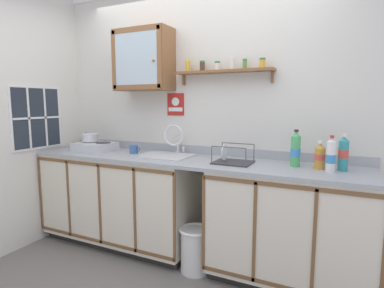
# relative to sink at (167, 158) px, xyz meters

# --- Properties ---
(floor) EXTENTS (6.16, 6.16, 0.00)m
(floor) POSITION_rel_sink_xyz_m (0.22, -0.44, -0.94)
(floor) COLOR slate
(floor) RESTS_ON ground
(back_wall) EXTENTS (3.76, 0.07, 2.66)m
(back_wall) POSITION_rel_sink_xyz_m (0.22, 0.29, 0.40)
(back_wall) COLOR silver
(back_wall) RESTS_ON ground
(side_wall_left) EXTENTS (0.05, 3.51, 2.66)m
(side_wall_left) POSITION_rel_sink_xyz_m (-1.39, -0.69, 0.39)
(side_wall_left) COLOR silver
(side_wall_left) RESTS_ON ground
(lower_cabinet_run) EXTENTS (1.64, 0.62, 0.92)m
(lower_cabinet_run) POSITION_rel_sink_xyz_m (-0.53, -0.04, -0.47)
(lower_cabinet_run) COLOR black
(lower_cabinet_run) RESTS_ON ground
(lower_cabinet_run_right) EXTENTS (1.26, 0.62, 0.92)m
(lower_cabinet_run_right) POSITION_rel_sink_xyz_m (1.16, -0.04, -0.47)
(lower_cabinet_run_right) COLOR black
(lower_cabinet_run_right) RESTS_ON ground
(countertop) EXTENTS (3.12, 0.65, 0.03)m
(countertop) POSITION_rel_sink_xyz_m (0.22, -0.04, 0.00)
(countertop) COLOR #9EA3A8
(countertop) RESTS_ON lower_cabinet_run
(backsplash) EXTENTS (3.12, 0.02, 0.08)m
(backsplash) POSITION_rel_sink_xyz_m (0.22, 0.26, 0.06)
(backsplash) COLOR #9EA3A8
(backsplash) RESTS_ON countertop
(sink) EXTENTS (0.50, 0.44, 0.43)m
(sink) POSITION_rel_sink_xyz_m (0.00, 0.00, 0.00)
(sink) COLOR silver
(sink) RESTS_ON countertop
(hot_plate_stove) EXTENTS (0.38, 0.32, 0.09)m
(hot_plate_stove) POSITION_rel_sink_xyz_m (-0.84, -0.05, 0.06)
(hot_plate_stove) COLOR silver
(hot_plate_stove) RESTS_ON countertop
(saucepan) EXTENTS (0.28, 0.23, 0.08)m
(saucepan) POSITION_rel_sink_xyz_m (-0.94, -0.03, 0.15)
(saucepan) COLOR silver
(saucepan) RESTS_ON hot_plate_stove
(bottle_soda_green_0) EXTENTS (0.08, 0.08, 0.30)m
(bottle_soda_green_0) POSITION_rel_sink_xyz_m (1.17, 0.02, 0.15)
(bottle_soda_green_0) COLOR #4CB266
(bottle_soda_green_0) RESTS_ON countertop
(bottle_opaque_white_1) EXTENTS (0.07, 0.07, 0.27)m
(bottle_opaque_white_1) POSITION_rel_sink_xyz_m (1.43, -0.07, 0.14)
(bottle_opaque_white_1) COLOR white
(bottle_opaque_white_1) RESTS_ON countertop
(bottle_juice_amber_2) EXTENTS (0.08, 0.08, 0.22)m
(bottle_juice_amber_2) POSITION_rel_sink_xyz_m (1.35, 0.01, 0.11)
(bottle_juice_amber_2) COLOR gold
(bottle_juice_amber_2) RESTS_ON countertop
(bottle_detergent_teal_3) EXTENTS (0.07, 0.07, 0.28)m
(bottle_detergent_teal_3) POSITION_rel_sink_xyz_m (1.52, 0.02, 0.14)
(bottle_detergent_teal_3) COLOR teal
(bottle_detergent_teal_3) RESTS_ON countertop
(dish_rack) EXTENTS (0.31, 0.27, 0.16)m
(dish_rack) POSITION_rel_sink_xyz_m (0.67, -0.06, 0.04)
(dish_rack) COLOR #333338
(dish_rack) RESTS_ON countertop
(mug) EXTENTS (0.12, 0.08, 0.09)m
(mug) POSITION_rel_sink_xyz_m (-0.38, -0.01, 0.06)
(mug) COLOR #3F6699
(mug) RESTS_ON countertop
(wall_cabinet) EXTENTS (0.59, 0.30, 0.60)m
(wall_cabinet) POSITION_rel_sink_xyz_m (-0.33, 0.13, 0.94)
(wall_cabinet) COLOR brown
(spice_shelf) EXTENTS (0.92, 0.14, 0.23)m
(spice_shelf) POSITION_rel_sink_xyz_m (0.49, 0.20, 0.82)
(spice_shelf) COLOR brown
(warning_sign) EXTENTS (0.19, 0.01, 0.22)m
(warning_sign) POSITION_rel_sink_xyz_m (-0.04, 0.26, 0.50)
(warning_sign) COLOR #B2261E
(window) EXTENTS (0.03, 0.58, 0.65)m
(window) POSITION_rel_sink_xyz_m (-1.36, -0.33, 0.37)
(window) COLOR #262D38
(trash_bin) EXTENTS (0.28, 0.28, 0.39)m
(trash_bin) POSITION_rel_sink_xyz_m (0.41, -0.23, -0.73)
(trash_bin) COLOR silver
(trash_bin) RESTS_ON ground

